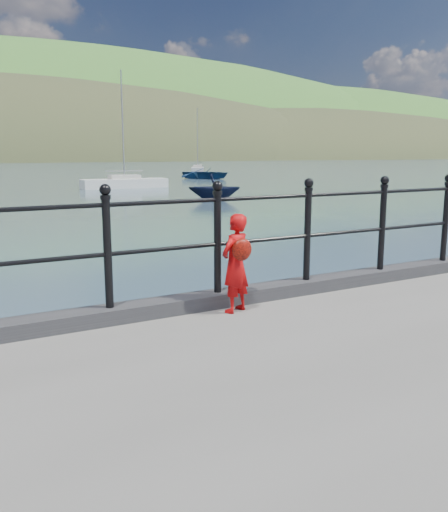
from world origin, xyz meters
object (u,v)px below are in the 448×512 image
launch_navy (214,187)px  sailboat_near (125,184)px  railing (165,234)px  child (236,263)px  launch_blue (206,173)px  sailboat_far (198,170)px

launch_navy → sailboat_near: 13.03m
railing → child: (0.65, -0.29, -0.30)m
launch_blue → sailboat_near: sailboat_near is taller
child → railing: bearing=-49.2°
launch_navy → sailboat_near: (-0.72, 13.00, -0.41)m
sailboat_near → child: bearing=-105.7°
launch_blue → sailboat_near: size_ratio=0.60×
launch_blue → sailboat_far: sailboat_far is taller
railing → sailboat_near: sailboat_near is taller
railing → child: bearing=-24.3°
launch_navy → sailboat_far: sailboat_far is taller
launch_blue → launch_navy: bearing=-143.5°
railing → sailboat_near: bearing=71.5°
sailboat_far → launch_blue: bearing=-176.8°
launch_navy → sailboat_near: size_ratio=0.32×
launch_navy → sailboat_far: 45.64m
child → sailboat_near: size_ratio=0.12×
launch_navy → sailboat_far: bearing=0.3°
launch_navy → railing: bearing=176.3°
child → sailboat_near: (10.95, 35.04, -1.18)m
child → sailboat_far: 70.57m
railing → child: 0.77m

